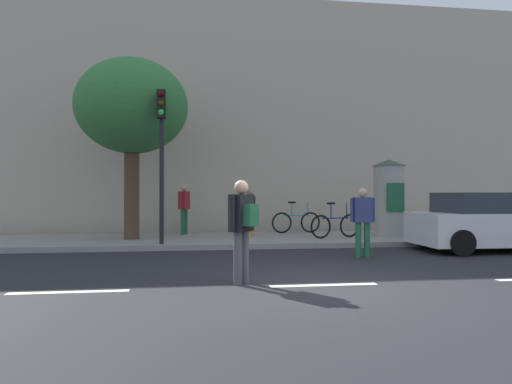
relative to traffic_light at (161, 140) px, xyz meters
name	(u,v)px	position (x,y,z in m)	size (l,w,h in m)	color
ground_plane	(324,285)	(2.96, -5.24, -2.93)	(80.00, 80.00, 0.00)	#232326
sidewalk_curb	(261,239)	(2.96, 1.76, -2.86)	(36.00, 4.00, 0.15)	gray
lane_markings	(324,285)	(2.96, -5.24, -2.93)	(25.80, 0.16, 0.01)	silver
building_backdrop	(244,125)	(2.96, 6.76, 1.47)	(36.00, 5.00, 8.80)	#B7A893
traffic_light	(161,140)	(0.00, 0.00, 0.00)	(0.24, 0.45, 4.12)	black
poster_column	(389,197)	(7.07, 1.50, -1.53)	(1.06, 1.06, 2.46)	#9E9B93
street_tree	(132,108)	(-0.97, 1.59, 1.15)	(3.32, 3.32, 5.39)	#4C3826
pedestrian_with_backpack	(362,216)	(4.80, -2.13, -1.96)	(0.59, 0.41, 1.64)	#1E5938
pedestrian_with_bag	(242,222)	(1.65, -4.94, -1.90)	(0.52, 0.52, 1.73)	#4C4C51
pedestrian_in_red_top	(250,209)	(2.62, 1.95, -1.92)	(0.42, 0.62, 1.48)	#B78C33
pedestrian_in_light_jacket	(184,205)	(0.55, 3.05, -1.80)	(0.39, 0.59, 1.67)	#1E5938
bicycle_leaning	(335,225)	(5.17, 1.14, -2.39)	(1.71, 0.56, 1.09)	black
bicycle_upright	(296,222)	(4.38, 3.07, -2.39)	(1.76, 0.28, 1.09)	black
parked_car_red	(493,223)	(8.69, -1.36, -2.19)	(4.22, 2.09, 1.53)	silver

